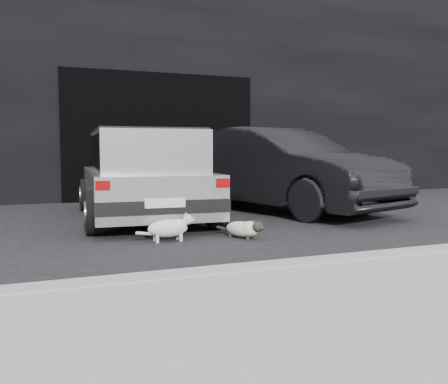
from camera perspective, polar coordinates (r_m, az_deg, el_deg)
name	(u,v)px	position (r m, az deg, el deg)	size (l,w,h in m)	color
ground	(167,231)	(6.41, -6.52, -4.42)	(80.00, 80.00, 0.00)	black
building_facade	(139,89)	(12.48, -9.65, 11.56)	(34.00, 4.00, 5.00)	black
garage_opening	(161,137)	(10.44, -7.17, 6.30)	(4.00, 0.10, 2.60)	black
curb	(360,262)	(4.52, 15.23, -7.73)	(18.00, 0.25, 0.12)	gray
silver_hatchback	(144,171)	(7.43, -9.18, 2.39)	(2.00, 3.69, 1.32)	#AAAEAF
second_car	(279,169)	(8.44, 6.27, 2.58)	(1.48, 4.24, 1.40)	black
cat_siamese	(245,229)	(5.83, 2.41, -4.23)	(0.41, 0.64, 0.24)	beige
cat_white	(171,227)	(5.67, -6.12, -4.05)	(0.69, 0.23, 0.32)	silver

